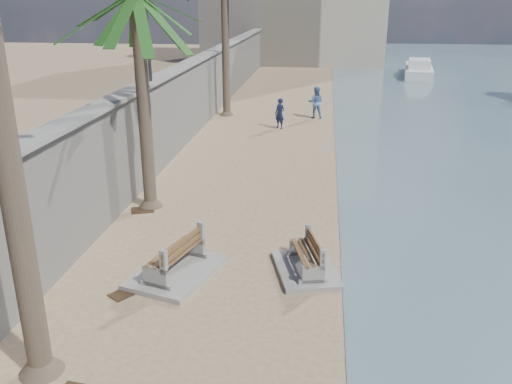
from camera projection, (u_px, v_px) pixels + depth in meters
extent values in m
cube|color=gray|center=(198.00, 94.00, 28.39)|extent=(0.45, 70.00, 3.50)
cube|color=gray|center=(197.00, 59.00, 27.77)|extent=(0.80, 70.00, 0.12)
cube|color=gray|center=(306.00, 270.00, 13.82)|extent=(1.93, 2.41, 0.11)
cube|color=gray|center=(176.00, 272.00, 13.66)|extent=(2.30, 2.84, 0.13)
cylinder|color=brown|center=(1.00, 123.00, 8.53)|extent=(0.44, 0.44, 9.52)
cylinder|color=brown|center=(144.00, 108.00, 16.97)|extent=(0.42, 0.42, 6.66)
cylinder|color=brown|center=(226.00, 45.00, 30.42)|extent=(0.44, 0.44, 7.99)
cylinder|color=#2D2D33|center=(146.00, 11.00, 19.43)|extent=(0.12, 0.12, 5.00)
imported|color=#151B3B|center=(280.00, 111.00, 28.35)|extent=(0.79, 0.74, 1.82)
imported|color=#5378AD|center=(316.00, 101.00, 30.77)|extent=(0.97, 0.76, 1.99)
cube|color=#382616|center=(143.00, 210.00, 17.76)|extent=(0.89, 0.80, 0.03)
cube|color=#382616|center=(122.00, 294.00, 12.76)|extent=(0.69, 0.72, 0.03)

